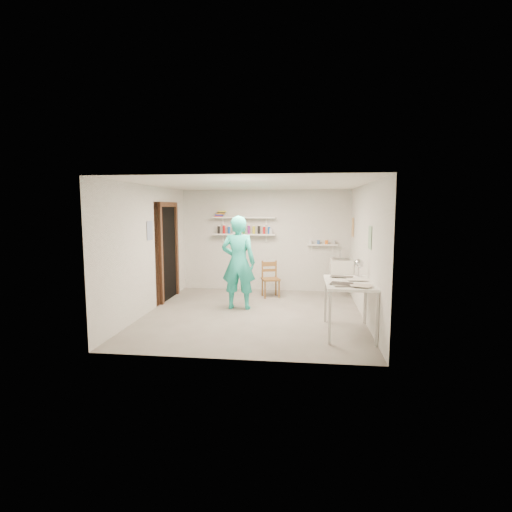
# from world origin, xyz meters

# --- Properties ---
(floor) EXTENTS (4.00, 4.50, 0.02)m
(floor) POSITION_xyz_m (0.00, 0.00, -0.01)
(floor) COLOR slate
(floor) RESTS_ON ground
(ceiling) EXTENTS (4.00, 4.50, 0.02)m
(ceiling) POSITION_xyz_m (0.00, 0.00, 2.41)
(ceiling) COLOR silver
(ceiling) RESTS_ON wall_back
(wall_back) EXTENTS (4.00, 0.02, 2.40)m
(wall_back) POSITION_xyz_m (0.00, 2.26, 1.20)
(wall_back) COLOR silver
(wall_back) RESTS_ON ground
(wall_front) EXTENTS (4.00, 0.02, 2.40)m
(wall_front) POSITION_xyz_m (0.00, -2.26, 1.20)
(wall_front) COLOR silver
(wall_front) RESTS_ON ground
(wall_left) EXTENTS (0.02, 4.50, 2.40)m
(wall_left) POSITION_xyz_m (-2.01, 0.00, 1.20)
(wall_left) COLOR silver
(wall_left) RESTS_ON ground
(wall_right) EXTENTS (0.02, 4.50, 2.40)m
(wall_right) POSITION_xyz_m (2.01, 0.00, 1.20)
(wall_right) COLOR silver
(wall_right) RESTS_ON ground
(doorway_recess) EXTENTS (0.02, 0.90, 2.00)m
(doorway_recess) POSITION_xyz_m (-1.99, 1.05, 1.00)
(doorway_recess) COLOR black
(doorway_recess) RESTS_ON wall_left
(corridor_box) EXTENTS (1.40, 1.50, 2.10)m
(corridor_box) POSITION_xyz_m (-2.70, 1.05, 1.05)
(corridor_box) COLOR brown
(corridor_box) RESTS_ON ground
(door_lintel) EXTENTS (0.06, 1.05, 0.10)m
(door_lintel) POSITION_xyz_m (-1.97, 1.05, 2.05)
(door_lintel) COLOR brown
(door_lintel) RESTS_ON wall_left
(door_jamb_near) EXTENTS (0.06, 0.10, 2.00)m
(door_jamb_near) POSITION_xyz_m (-1.97, 0.55, 1.00)
(door_jamb_near) COLOR brown
(door_jamb_near) RESTS_ON ground
(door_jamb_far) EXTENTS (0.06, 0.10, 2.00)m
(door_jamb_far) POSITION_xyz_m (-1.97, 1.55, 1.00)
(door_jamb_far) COLOR brown
(door_jamb_far) RESTS_ON ground
(shelf_lower) EXTENTS (1.50, 0.22, 0.03)m
(shelf_lower) POSITION_xyz_m (-0.50, 2.13, 1.35)
(shelf_lower) COLOR white
(shelf_lower) RESTS_ON wall_back
(shelf_upper) EXTENTS (1.50, 0.22, 0.03)m
(shelf_upper) POSITION_xyz_m (-0.50, 2.13, 1.75)
(shelf_upper) COLOR white
(shelf_upper) RESTS_ON wall_back
(ledge_shelf) EXTENTS (0.70, 0.14, 0.03)m
(ledge_shelf) POSITION_xyz_m (1.35, 2.17, 1.12)
(ledge_shelf) COLOR white
(ledge_shelf) RESTS_ON wall_back
(poster_left) EXTENTS (0.01, 0.28, 0.36)m
(poster_left) POSITION_xyz_m (-1.99, 0.05, 1.55)
(poster_left) COLOR #334C7F
(poster_left) RESTS_ON wall_left
(poster_right_a) EXTENTS (0.01, 0.34, 0.42)m
(poster_right_a) POSITION_xyz_m (1.99, 1.80, 1.55)
(poster_right_a) COLOR #995933
(poster_right_a) RESTS_ON wall_right
(poster_right_b) EXTENTS (0.01, 0.30, 0.38)m
(poster_right_b) POSITION_xyz_m (1.99, -0.55, 1.50)
(poster_right_b) COLOR #3F724C
(poster_right_b) RESTS_ON wall_right
(belfast_sink) EXTENTS (0.48, 0.60, 0.30)m
(belfast_sink) POSITION_xyz_m (1.75, 1.70, 0.70)
(belfast_sink) COLOR white
(belfast_sink) RESTS_ON wall_right
(man) EXTENTS (0.68, 0.46, 1.83)m
(man) POSITION_xyz_m (-0.35, 0.40, 0.92)
(man) COLOR #27C4B1
(man) RESTS_ON ground
(wall_clock) EXTENTS (0.33, 0.05, 0.33)m
(wall_clock) POSITION_xyz_m (-0.35, 0.62, 1.22)
(wall_clock) COLOR #ECEEA2
(wall_clock) RESTS_ON man
(wooden_chair) EXTENTS (0.46, 0.45, 0.80)m
(wooden_chair) POSITION_xyz_m (0.20, 1.48, 0.40)
(wooden_chair) COLOR brown
(wooden_chair) RESTS_ON ground
(work_table) EXTENTS (0.75, 1.24, 0.83)m
(work_table) POSITION_xyz_m (1.64, -0.93, 0.41)
(work_table) COLOR white
(work_table) RESTS_ON ground
(desk_lamp) EXTENTS (0.16, 0.16, 0.16)m
(desk_lamp) POSITION_xyz_m (1.85, -0.43, 1.05)
(desk_lamp) COLOR silver
(desk_lamp) RESTS_ON work_table
(spray_cans) EXTENTS (1.34, 0.06, 0.17)m
(spray_cans) POSITION_xyz_m (-0.50, 2.13, 1.45)
(spray_cans) COLOR black
(spray_cans) RESTS_ON shelf_lower
(book_stack) EXTENTS (0.26, 0.14, 0.14)m
(book_stack) POSITION_xyz_m (-1.06, 2.13, 1.83)
(book_stack) COLOR red
(book_stack) RESTS_ON shelf_upper
(ledge_pots) EXTENTS (0.48, 0.07, 0.09)m
(ledge_pots) POSITION_xyz_m (1.35, 2.17, 1.18)
(ledge_pots) COLOR silver
(ledge_pots) RESTS_ON ledge_shelf
(papers) EXTENTS (0.30, 0.22, 0.03)m
(papers) POSITION_xyz_m (1.64, -0.93, 0.85)
(papers) COLOR silver
(papers) RESTS_ON work_table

